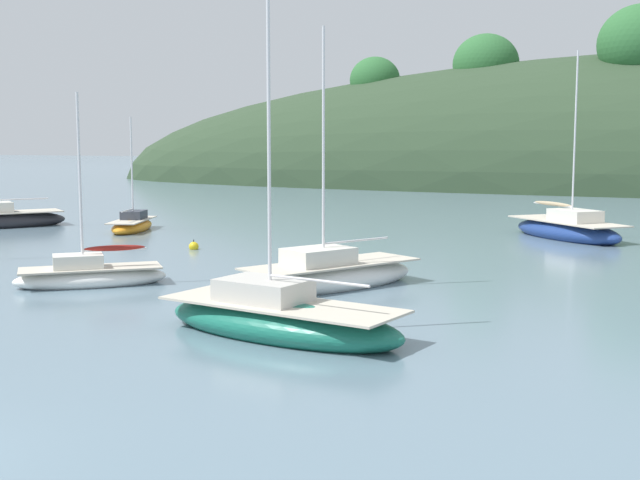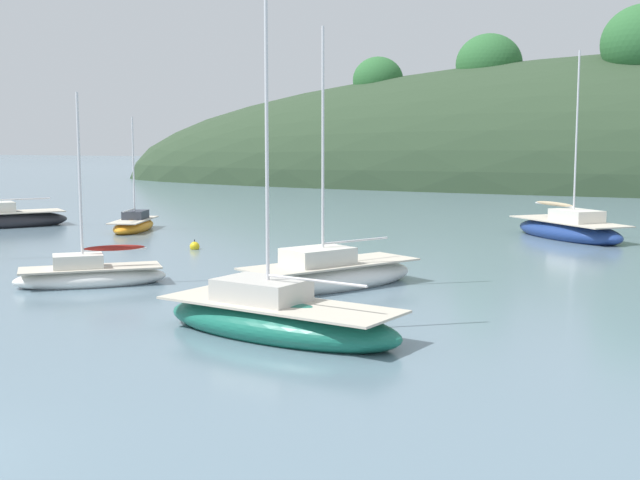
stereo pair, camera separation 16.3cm
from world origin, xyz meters
The scene contains 7 objects.
sailboat_yellow_far centered at (-6.27, 14.59, 0.33)m, with size 4.99×4.52×6.63m.
sailboat_grey_yawl centered at (-22.45, 28.52, 0.42)m, with size 6.25×6.98×9.27m.
sailboat_black_sloop centered at (-14.47, 29.55, 0.32)m, with size 3.08×5.24×6.28m.
sailboat_orange_cutter centered at (2.62, 10.23, 0.41)m, with size 7.27×3.83×8.77m.
sailboat_navy_dinghy centered at (7.77, 34.25, 0.44)m, with size 6.84×7.16×9.42m.
sailboat_cream_ketch centered at (1.46, 17.12, 0.41)m, with size 5.48×6.99×8.75m.
mooring_buoy_channel centered at (-7.57, 23.98, 0.12)m, with size 0.44×0.44×0.54m.
Camera 1 is at (10.84, -8.56, 4.91)m, focal length 46.69 mm.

